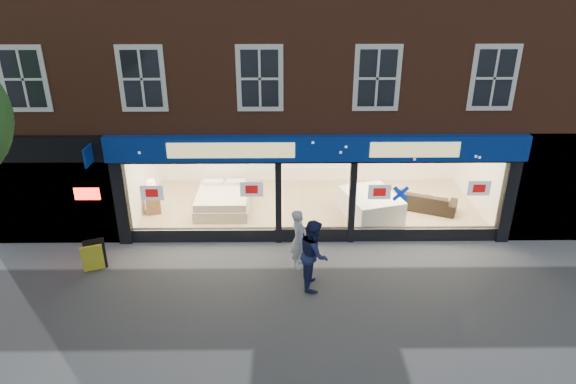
{
  "coord_description": "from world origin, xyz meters",
  "views": [
    {
      "loc": [
        -0.92,
        -10.12,
        7.57
      ],
      "look_at": [
        -0.78,
        2.5,
        1.83
      ],
      "focal_mm": 32.0,
      "sensor_mm": 36.0,
      "label": 1
    }
  ],
  "objects_px": {
    "display_bed": "(223,198)",
    "pedestrian_grey": "(299,239)",
    "sofa": "(424,201)",
    "pedestrian_blue": "(314,254)",
    "a_board": "(94,256)",
    "mattress_stack": "(371,205)"
  },
  "relations": [
    {
      "from": "sofa",
      "to": "a_board",
      "type": "relative_size",
      "value": 2.39
    },
    {
      "from": "mattress_stack",
      "to": "a_board",
      "type": "xyz_separation_m",
      "value": [
        -7.79,
        -2.92,
        -0.05
      ]
    },
    {
      "from": "a_board",
      "to": "pedestrian_grey",
      "type": "bearing_deg",
      "value": -19.0
    },
    {
      "from": "sofa",
      "to": "pedestrian_grey",
      "type": "distance_m",
      "value": 5.33
    },
    {
      "from": "mattress_stack",
      "to": "pedestrian_blue",
      "type": "distance_m",
      "value": 4.22
    },
    {
      "from": "sofa",
      "to": "pedestrian_blue",
      "type": "bearing_deg",
      "value": 71.05
    },
    {
      "from": "display_bed",
      "to": "sofa",
      "type": "distance_m",
      "value": 6.58
    },
    {
      "from": "display_bed",
      "to": "sofa",
      "type": "height_order",
      "value": "display_bed"
    },
    {
      "from": "display_bed",
      "to": "pedestrian_blue",
      "type": "bearing_deg",
      "value": -57.78
    },
    {
      "from": "sofa",
      "to": "a_board",
      "type": "height_order",
      "value": "a_board"
    },
    {
      "from": "display_bed",
      "to": "sofa",
      "type": "relative_size",
      "value": 1.05
    },
    {
      "from": "display_bed",
      "to": "a_board",
      "type": "height_order",
      "value": "display_bed"
    },
    {
      "from": "display_bed",
      "to": "pedestrian_grey",
      "type": "xyz_separation_m",
      "value": [
        2.37,
        -3.41,
        0.4
      ]
    },
    {
      "from": "sofa",
      "to": "pedestrian_grey",
      "type": "bearing_deg",
      "value": 61.67
    },
    {
      "from": "display_bed",
      "to": "a_board",
      "type": "xyz_separation_m",
      "value": [
        -3.05,
        -3.55,
        -0.01
      ]
    },
    {
      "from": "pedestrian_grey",
      "to": "pedestrian_blue",
      "type": "distance_m",
      "value": 0.97
    },
    {
      "from": "mattress_stack",
      "to": "a_board",
      "type": "height_order",
      "value": "same"
    },
    {
      "from": "mattress_stack",
      "to": "pedestrian_blue",
      "type": "relative_size",
      "value": 1.22
    },
    {
      "from": "a_board",
      "to": "pedestrian_grey",
      "type": "height_order",
      "value": "pedestrian_grey"
    },
    {
      "from": "pedestrian_grey",
      "to": "pedestrian_blue",
      "type": "height_order",
      "value": "pedestrian_blue"
    },
    {
      "from": "mattress_stack",
      "to": "display_bed",
      "type": "bearing_deg",
      "value": 172.4
    },
    {
      "from": "display_bed",
      "to": "pedestrian_blue",
      "type": "relative_size",
      "value": 1.16
    }
  ]
}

